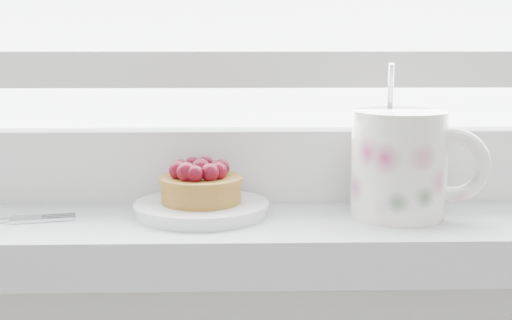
{
  "coord_description": "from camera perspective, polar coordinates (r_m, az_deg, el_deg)",
  "views": [
    {
      "loc": [
        0.01,
        1.26,
        1.1
      ],
      "look_at": [
        0.03,
        1.88,
        0.99
      ],
      "focal_mm": 50.0,
      "sensor_mm": 36.0,
      "label": 1
    }
  ],
  "objects": [
    {
      "name": "saucer",
      "position": [
        0.66,
        -4.39,
        -3.9
      ],
      "size": [
        0.12,
        0.12,
        0.01
      ],
      "primitive_type": "cylinder",
      "color": "white",
      "rests_on": "windowsill"
    },
    {
      "name": "raspberry_tart",
      "position": [
        0.65,
        -4.44,
        -1.85
      ],
      "size": [
        0.08,
        0.08,
        0.04
      ],
      "color": "brown",
      "rests_on": "saucer"
    },
    {
      "name": "floral_mug",
      "position": [
        0.65,
        11.64,
        -0.15
      ],
      "size": [
        0.13,
        0.11,
        0.14
      ],
      "color": "white",
      "rests_on": "windowsill"
    }
  ]
}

